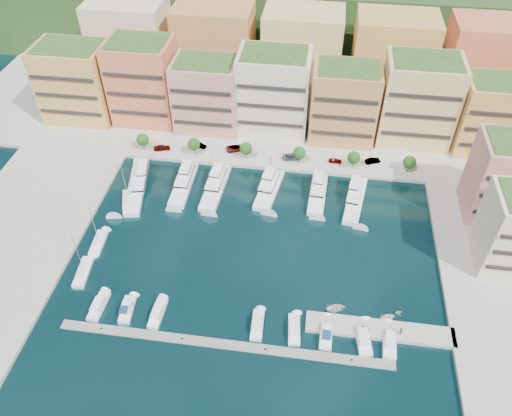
# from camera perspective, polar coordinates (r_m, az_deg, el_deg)

# --- Properties ---
(ground) EXTENTS (400.00, 400.00, 0.00)m
(ground) POSITION_cam_1_polar(r_m,az_deg,el_deg) (127.65, 0.10, -4.08)
(ground) COLOR black
(ground) RESTS_ON ground
(north_quay) EXTENTS (220.00, 64.00, 2.00)m
(north_quay) POSITION_cam_1_polar(r_m,az_deg,el_deg) (175.51, 2.96, 10.79)
(north_quay) COLOR #9E998E
(north_quay) RESTS_ON ground
(west_quay) EXTENTS (34.00, 76.00, 2.00)m
(west_quay) POSITION_cam_1_polar(r_m,az_deg,el_deg) (142.49, -25.97, -3.45)
(west_quay) COLOR #9E998E
(west_quay) RESTS_ON ground
(hillside) EXTENTS (240.00, 40.00, 58.00)m
(hillside) POSITION_cam_1_polar(r_m,az_deg,el_deg) (217.53, 4.31, 17.47)
(hillside) COLOR #1E3B18
(hillside) RESTS_ON ground
(south_pontoon) EXTENTS (72.00, 2.20, 0.35)m
(south_pontoon) POSITION_cam_1_polar(r_m,az_deg,el_deg) (110.06, -3.75, -15.31)
(south_pontoon) COLOR gray
(south_pontoon) RESTS_ON ground
(finger_pier) EXTENTS (32.00, 5.00, 2.00)m
(finger_pier) POSITION_cam_1_polar(r_m,az_deg,el_deg) (114.80, 13.92, -13.50)
(finger_pier) COLOR #9E998E
(finger_pier) RESTS_ON ground
(apartment_0) EXTENTS (22.00, 16.50, 24.80)m
(apartment_0) POSITION_cam_1_polar(r_m,az_deg,el_deg) (176.09, -19.84, 13.38)
(apartment_0) COLOR gold
(apartment_0) RESTS_ON north_quay
(apartment_1) EXTENTS (20.00, 16.50, 26.80)m
(apartment_1) POSITION_cam_1_polar(r_m,az_deg,el_deg) (168.68, -12.73, 13.97)
(apartment_1) COLOR #D75D47
(apartment_1) RESTS_ON north_quay
(apartment_2) EXTENTS (20.00, 15.50, 22.80)m
(apartment_2) POSITION_cam_1_polar(r_m,az_deg,el_deg) (162.23, -5.64, 12.79)
(apartment_2) COLOR tan
(apartment_2) RESTS_ON north_quay
(apartment_3) EXTENTS (22.00, 16.50, 25.80)m
(apartment_3) POSITION_cam_1_polar(r_m,az_deg,el_deg) (160.00, 2.03, 13.14)
(apartment_3) COLOR beige
(apartment_3) RESTS_ON north_quay
(apartment_4) EXTENTS (20.00, 15.50, 23.80)m
(apartment_4) POSITION_cam_1_polar(r_m,az_deg,el_deg) (158.38, 10.03, 11.72)
(apartment_4) COLOR #D0834E
(apartment_4) RESTS_ON north_quay
(apartment_5) EXTENTS (22.00, 16.50, 26.80)m
(apartment_5) POSITION_cam_1_polar(r_m,az_deg,el_deg) (161.96, 18.02, 11.59)
(apartment_5) COLOR #DCBA74
(apartment_5) RESTS_ON north_quay
(apartment_6) EXTENTS (20.00, 15.50, 22.80)m
(apartment_6) POSITION_cam_1_polar(r_m,az_deg,el_deg) (166.77, 25.41, 9.53)
(apartment_6) COLOR gold
(apartment_6) RESTS_ON north_quay
(apartment_east_a) EXTENTS (18.00, 14.50, 22.80)m
(apartment_east_a) POSITION_cam_1_polar(r_m,az_deg,el_deg) (142.65, 26.88, 3.02)
(apartment_east_a) COLOR tan
(apartment_east_a) RESTS_ON east_quay
(backblock_0) EXTENTS (26.00, 18.00, 30.00)m
(backblock_0) POSITION_cam_1_polar(r_m,az_deg,el_deg) (189.99, -14.04, 17.74)
(backblock_0) COLOR beige
(backblock_0) RESTS_ON north_quay
(backblock_1) EXTENTS (26.00, 18.00, 30.00)m
(backblock_1) POSITION_cam_1_polar(r_m,az_deg,el_deg) (181.61, -4.70, 17.64)
(backblock_1) COLOR #D0834E
(backblock_1) RESTS_ON north_quay
(backblock_2) EXTENTS (26.00, 18.00, 30.00)m
(backblock_2) POSITION_cam_1_polar(r_m,az_deg,el_deg) (177.96, 5.23, 17.05)
(backblock_2) COLOR #DCBA74
(backblock_2) RESTS_ON north_quay
(backblock_3) EXTENTS (26.00, 18.00, 30.00)m
(backblock_3) POSITION_cam_1_polar(r_m,az_deg,el_deg) (179.31, 15.21, 15.96)
(backblock_3) COLOR gold
(backblock_3) RESTS_ON north_quay
(backblock_4) EXTENTS (26.00, 18.00, 30.00)m
(backblock_4) POSITION_cam_1_polar(r_m,az_deg,el_deg) (185.58, 24.65, 14.49)
(backblock_4) COLOR #D75D47
(backblock_4) RESTS_ON north_quay
(tree_0) EXTENTS (3.80, 3.80, 5.65)m
(tree_0) POSITION_cam_1_polar(r_m,az_deg,el_deg) (157.69, -12.83, 7.60)
(tree_0) COLOR #473323
(tree_0) RESTS_ON north_quay
(tree_1) EXTENTS (3.80, 3.80, 5.65)m
(tree_1) POSITION_cam_1_polar(r_m,az_deg,el_deg) (153.17, -7.13, 7.25)
(tree_1) COLOR #473323
(tree_1) RESTS_ON north_quay
(tree_2) EXTENTS (3.80, 3.80, 5.65)m
(tree_2) POSITION_cam_1_polar(r_m,az_deg,el_deg) (150.23, -1.16, 6.81)
(tree_2) COLOR #473323
(tree_2) RESTS_ON north_quay
(tree_3) EXTENTS (3.80, 3.80, 5.65)m
(tree_3) POSITION_cam_1_polar(r_m,az_deg,el_deg) (148.96, 4.97, 6.27)
(tree_3) COLOR #473323
(tree_3) RESTS_ON north_quay
(tree_4) EXTENTS (3.80, 3.80, 5.65)m
(tree_4) POSITION_cam_1_polar(r_m,az_deg,el_deg) (149.39, 11.12, 5.67)
(tree_4) COLOR #473323
(tree_4) RESTS_ON north_quay
(tree_5) EXTENTS (3.80, 3.80, 5.65)m
(tree_5) POSITION_cam_1_polar(r_m,az_deg,el_deg) (151.53, 17.15, 5.01)
(tree_5) COLOR #473323
(tree_5) RESTS_ON north_quay
(lamppost_0) EXTENTS (0.30, 0.30, 4.20)m
(lamppost_0) POSITION_cam_1_polar(r_m,az_deg,el_deg) (155.20, -11.63, 6.75)
(lamppost_0) COLOR black
(lamppost_0) RESTS_ON north_quay
(lamppost_1) EXTENTS (0.30, 0.30, 4.20)m
(lamppost_1) POSITION_cam_1_polar(r_m,az_deg,el_deg) (150.62, -5.07, 6.30)
(lamppost_1) COLOR black
(lamppost_1) RESTS_ON north_quay
(lamppost_2) EXTENTS (0.30, 0.30, 4.20)m
(lamppost_2) POSITION_cam_1_polar(r_m,az_deg,el_deg) (148.10, 1.78, 5.74)
(lamppost_2) COLOR black
(lamppost_2) RESTS_ON north_quay
(lamppost_3) EXTENTS (0.30, 0.30, 4.20)m
(lamppost_3) POSITION_cam_1_polar(r_m,az_deg,el_deg) (147.75, 8.76, 5.09)
(lamppost_3) COLOR black
(lamppost_3) RESTS_ON north_quay
(lamppost_4) EXTENTS (0.30, 0.30, 4.20)m
(lamppost_4) POSITION_cam_1_polar(r_m,az_deg,el_deg) (149.57, 15.65, 4.36)
(lamppost_4) COLOR black
(lamppost_4) RESTS_ON north_quay
(yacht_0) EXTENTS (8.87, 24.88, 7.30)m
(yacht_0) POSITION_cam_1_polar(r_m,az_deg,el_deg) (147.32, -13.37, 2.87)
(yacht_0) COLOR white
(yacht_0) RESTS_ON ground
(yacht_1) EXTENTS (4.75, 19.58, 7.30)m
(yacht_1) POSITION_cam_1_polar(r_m,az_deg,el_deg) (145.18, -8.21, 2.97)
(yacht_1) COLOR white
(yacht_1) RESTS_ON ground
(yacht_2) EXTENTS (5.79, 20.01, 7.30)m
(yacht_2) POSITION_cam_1_polar(r_m,az_deg,el_deg) (143.04, -4.61, 2.68)
(yacht_2) COLOR white
(yacht_2) RESTS_ON ground
(yacht_3) EXTENTS (7.31, 17.99, 7.30)m
(yacht_3) POSITION_cam_1_polar(r_m,az_deg,el_deg) (141.80, 1.55, 2.40)
(yacht_3) COLOR white
(yacht_3) RESTS_ON ground
(yacht_4) EXTENTS (5.23, 17.52, 7.30)m
(yacht_4) POSITION_cam_1_polar(r_m,az_deg,el_deg) (141.47, 7.10, 1.85)
(yacht_4) COLOR white
(yacht_4) RESTS_ON ground
(yacht_5) EXTENTS (7.11, 19.93, 7.30)m
(yacht_5) POSITION_cam_1_polar(r_m,az_deg,el_deg) (141.24, 11.30, 1.22)
(yacht_5) COLOR white
(yacht_5) RESTS_ON ground
(cruiser_0) EXTENTS (2.88, 8.00, 2.55)m
(cruiser_0) POSITION_cam_1_polar(r_m,az_deg,el_deg) (120.05, -17.54, -10.65)
(cruiser_0) COLOR white
(cruiser_0) RESTS_ON ground
(cruiser_1) EXTENTS (3.24, 7.39, 2.66)m
(cruiser_1) POSITION_cam_1_polar(r_m,az_deg,el_deg) (117.72, -14.52, -11.17)
(cruiser_1) COLOR white
(cruiser_1) RESTS_ON ground
(cruiser_2) EXTENTS (2.66, 8.04, 2.55)m
(cruiser_2) POSITION_cam_1_polar(r_m,az_deg,el_deg) (115.65, -11.17, -11.72)
(cruiser_2) COLOR white
(cruiser_2) RESTS_ON ground
(cruiser_5) EXTENTS (2.83, 7.78, 2.55)m
(cruiser_5) POSITION_cam_1_polar(r_m,az_deg,el_deg) (111.78, 0.16, -13.26)
(cruiser_5) COLOR white
(cruiser_5) RESTS_ON ground
(cruiser_6) EXTENTS (3.17, 7.89, 2.55)m
(cruiser_6) POSITION_cam_1_polar(r_m,az_deg,el_deg) (111.47, 4.38, -13.70)
(cruiser_6) COLOR white
(cruiser_6) RESTS_ON ground
(cruiser_7) EXTENTS (2.76, 7.98, 2.66)m
(cruiser_7) POSITION_cam_1_polar(r_m,az_deg,el_deg) (111.63, 8.01, -14.03)
(cruiser_7) COLOR white
(cruiser_7) RESTS_ON ground
(cruiser_8) EXTENTS (3.95, 8.75, 2.55)m
(cruiser_8) POSITION_cam_1_polar(r_m,az_deg,el_deg) (112.40, 12.15, -14.33)
(cruiser_8) COLOR white
(cruiser_8) RESTS_ON ground
(cruiser_9) EXTENTS (3.21, 8.60, 2.55)m
(cruiser_9) POSITION_cam_1_polar(r_m,az_deg,el_deg) (113.25, 15.02, -14.49)
(cruiser_9) COLOR white
(cruiser_9) RESTS_ON ground
(sailboat_2) EXTENTS (5.10, 8.64, 13.20)m
(sailboat_2) POSITION_cam_1_polar(r_m,az_deg,el_deg) (143.41, -14.45, 0.85)
(sailboat_2) COLOR white
(sailboat_2) RESTS_ON ground
(sailboat_1) EXTENTS (3.46, 8.66, 13.20)m
(sailboat_1) POSITION_cam_1_polar(r_m,az_deg,el_deg) (133.53, -17.56, -3.83)
(sailboat_1) COLOR white
(sailboat_1) RESTS_ON ground
(sailboat_0) EXTENTS (3.77, 9.54, 13.20)m
(sailboat_0) POSITION_cam_1_polar(r_m,az_deg,el_deg) (127.99, -19.14, -6.94)
(sailboat_0) COLOR white
(sailboat_0) RESTS_ON ground
(tender_2) EXTENTS (4.28, 3.75, 0.74)m
(tender_2) POSITION_cam_1_polar(r_m,az_deg,el_deg) (116.84, 14.84, -12.01)
(tender_2) COLOR silver
(tender_2) RESTS_ON ground
(tender_1) EXTENTS (1.74, 1.51, 0.91)m
(tender_1) POSITION_cam_1_polar(r_m,az_deg,el_deg) (116.29, 9.79, -11.08)
(tender_1) COLOR beige
(tender_1) RESTS_ON ground
(tender_0) EXTENTS (5.18, 4.55, 0.89)m
(tender_0) POSITION_cam_1_polar(r_m,az_deg,el_deg) (115.86, 9.10, -11.25)
(tender_0) COLOR silver
(tender_0) RESTS_ON ground
(tender_3) EXTENTS (2.15, 2.03, 0.90)m
(tender_3) POSITION_cam_1_polar(r_m,az_deg,el_deg) (118.18, 15.97, -11.40)
(tender_3) COLOR beige
(tender_3) RESTS_ON ground
(car_0) EXTENTS (5.29, 3.36, 1.68)m
(car_0) POSITION_cam_1_polar(r_m,az_deg,el_deg) (158.29, -10.69, 6.81)
(car_0) COLOR gray
(car_0) RESTS_ON north_quay
(car_1) EXTENTS (4.59, 2.66, 1.43)m
(car_1) POSITION_cam_1_polar(r_m,az_deg,el_deg) (157.78, -6.47, 7.15)
(car_1) COLOR gray
(car_1) RESTS_ON north_quay
(car_2) EXTENTS (6.56, 4.68, 1.66)m
(car_2) POSITION_cam_1_polar(r_m,az_deg,el_deg) (155.52, -2.31, 6.88)
(car_2) COLOR gray
(car_2) RESTS_ON north_quay
(car_3) EXTENTS (6.05, 3.43, 1.65)m
(car_3) POSITION_cam_1_polar(r_m,az_deg,el_deg) (152.23, 4.11, 5.88)
(car_3) COLOR gray
(car_3) RESTS_ON north_quay
(car_4) EXTENTS (3.95, 1.67, 1.33)m
(car_4) POSITION_cam_1_polar(r_m,az_deg,el_deg) (152.42, 9.04, 5.37)
(car_4) COLOR gray
(car_4) RESTS_ON north_quay
(car_5) EXTENTS (4.97, 3.36, 1.55)m
(car_5) POSITION_cam_1_polar(r_m,az_deg,el_deg) (154.33, 13.19, 5.28)
(car_5) COLOR gray
(car_5) RESTS_ON north_quay
(person_0) EXTENTS (0.53, 0.67, 1.60)m
(person_0) POSITION_cam_1_polar(r_m,az_deg,el_deg) (112.38, 12.08, -13.17)
(person_0) COLOR #26304C
(person_0) RESTS_ON finger_pier
(person_1) EXTENTS (1.16, 1.05, 1.93)m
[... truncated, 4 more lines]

